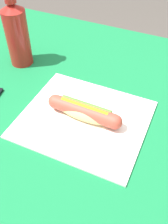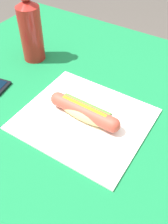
{
  "view_description": "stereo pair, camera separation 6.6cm",
  "coord_description": "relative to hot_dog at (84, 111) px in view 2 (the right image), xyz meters",
  "views": [
    {
      "loc": [
        0.21,
        -0.47,
        1.29
      ],
      "look_at": [
        0.01,
        -0.03,
        0.8
      ],
      "focal_mm": 41.74,
      "sensor_mm": 36.0,
      "label": 1
    },
    {
      "loc": [
        0.27,
        -0.44,
        1.29
      ],
      "look_at": [
        0.01,
        -0.03,
        0.8
      ],
      "focal_mm": 41.74,
      "sensor_mm": 36.0,
      "label": 2
    }
  ],
  "objects": [
    {
      "name": "paper_wrapper",
      "position": [
        -0.0,
        -0.0,
        -0.03
      ],
      "size": [
        0.33,
        0.29,
        0.01
      ],
      "primitive_type": "cube",
      "rotation": [
        0.0,
        0.0,
        -0.0
      ],
      "color": "white",
      "rests_on": "dining_table"
    },
    {
      "name": "dining_table",
      "position": [
        -0.01,
        0.03,
        -0.16
      ],
      "size": [
        1.18,
        0.99,
        0.77
      ],
      "color": "brown",
      "rests_on": "ground"
    },
    {
      "name": "soda_bottle",
      "position": [
        -0.31,
        0.16,
        0.08
      ],
      "size": [
        0.07,
        0.07,
        0.24
      ],
      "color": "maroon",
      "rests_on": "dining_table"
    },
    {
      "name": "ground_plane",
      "position": [
        -0.01,
        0.03,
        -0.8
      ],
      "size": [
        6.0,
        6.0,
        0.0
      ],
      "primitive_type": "plane",
      "color": "#47423D",
      "rests_on": "ground"
    },
    {
      "name": "hot_dog",
      "position": [
        0.0,
        0.0,
        0.0
      ],
      "size": [
        0.21,
        0.05,
        0.05
      ],
      "color": "#E5BC75",
      "rests_on": "paper_wrapper"
    }
  ]
}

